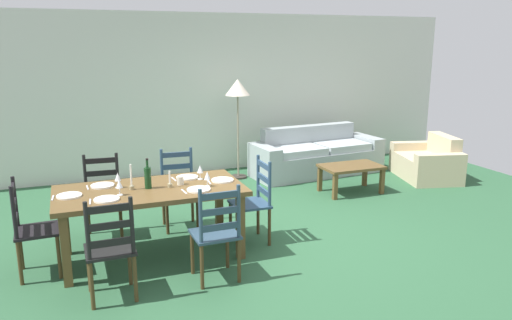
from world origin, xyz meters
The scene contains 33 objects.
ground_plane centered at (0.00, 0.00, -0.01)m, with size 9.60×9.60×0.02m, color #2A5536.
wall_far centered at (0.00, 3.30, 1.35)m, with size 9.60×0.16×2.70m, color silver.
dining_table centered at (-1.46, -0.06, 0.66)m, with size 1.90×0.96×0.75m.
dining_chair_near_left centered at (-1.94, -0.85, 0.48)m, with size 0.43×0.41×0.96m.
dining_chair_near_right centered at (-0.98, -0.83, 0.48)m, with size 0.43×0.41×0.96m.
dining_chair_far_left centered at (-1.88, 0.71, 0.48)m, with size 0.45×0.43×0.96m.
dining_chair_far_right centered at (-1.00, 0.71, 0.48)m, with size 0.44×0.43×0.96m.
dining_chair_head_west centered at (-2.61, -0.08, 0.48)m, with size 0.42×0.44×0.96m.
dining_chair_head_east centered at (-0.31, -0.06, 0.48)m, with size 0.41×0.43×0.96m.
dinner_plate_near_left centered at (-1.91, -0.31, 0.76)m, with size 0.24×0.24×0.02m, color white.
fork_near_left centered at (-2.06, -0.31, 0.75)m, with size 0.02×0.17×0.01m, color silver.
dinner_plate_near_right centered at (-1.01, -0.31, 0.76)m, with size 0.24×0.24×0.02m, color white.
fork_near_right centered at (-1.16, -0.31, 0.75)m, with size 0.02×0.17×0.01m, color silver.
dinner_plate_far_left centered at (-1.91, 0.19, 0.76)m, with size 0.24×0.24×0.02m, color white.
fork_far_left centered at (-2.06, 0.19, 0.75)m, with size 0.02×0.17×0.01m, color silver.
dinner_plate_far_right centered at (-1.01, 0.19, 0.76)m, with size 0.24×0.24×0.02m, color white.
fork_far_right centered at (-1.16, 0.19, 0.75)m, with size 0.02×0.17×0.01m, color silver.
dinner_plate_head_west centered at (-2.24, -0.06, 0.76)m, with size 0.24×0.24×0.02m, color white.
fork_head_west centered at (-2.39, -0.06, 0.75)m, with size 0.02×0.17×0.01m, color silver.
dinner_plate_head_east centered at (-0.68, -0.06, 0.76)m, with size 0.24×0.24×0.02m, color white.
fork_head_east centered at (-0.83, -0.06, 0.75)m, with size 0.02×0.17×0.01m, color silver.
wine_bottle centered at (-1.47, -0.06, 0.87)m, with size 0.07×0.07×0.32m.
wine_glass_near_left centered at (-1.77, -0.20, 0.86)m, with size 0.06×0.06×0.16m.
wine_glass_near_right centered at (-0.89, -0.21, 0.86)m, with size 0.06×0.06×0.16m.
wine_glass_far_left centered at (-1.76, 0.07, 0.86)m, with size 0.06×0.06×0.16m.
wine_glass_far_right centered at (-0.89, 0.08, 0.86)m, with size 0.06×0.06×0.16m.
coffee_cup_primary centered at (-1.14, -0.05, 0.80)m, with size 0.07×0.07×0.09m, color beige.
candle_tall centered at (-1.64, -0.04, 0.83)m, with size 0.05×0.05×0.27m.
candle_short centered at (-1.26, -0.10, 0.80)m, with size 0.05×0.05×0.17m.
couch centered at (1.76, 2.40, 0.29)m, with size 2.34×1.01×0.80m.
coffee_table centered at (1.72, 1.18, 0.36)m, with size 0.90×0.56×0.42m.
armchair_upholstered centered at (3.38, 1.41, 0.25)m, with size 1.06×1.32×0.72m.
standing_lamp centered at (0.41, 2.58, 1.41)m, with size 0.40×0.40×1.64m.
Camera 1 is at (-2.19, -5.01, 2.21)m, focal length 34.71 mm.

